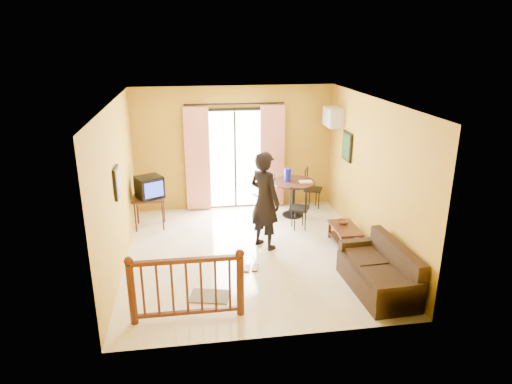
{
  "coord_description": "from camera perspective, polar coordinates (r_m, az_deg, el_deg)",
  "views": [
    {
      "loc": [
        -1.03,
        -7.55,
        3.83
      ],
      "look_at": [
        0.14,
        0.2,
        1.13
      ],
      "focal_mm": 32.0,
      "sensor_mm": 36.0,
      "label": 1
    }
  ],
  "objects": [
    {
      "name": "ground",
      "position": [
        8.53,
        -0.75,
        -7.68
      ],
      "size": [
        5.0,
        5.0,
        0.0
      ],
      "primitive_type": "plane",
      "color": "beige",
      "rests_on": "ground"
    },
    {
      "name": "serving_tray",
      "position": [
        9.98,
        6.22,
        1.28
      ],
      "size": [
        0.29,
        0.2,
        0.02
      ],
      "primitive_type": "cube",
      "rotation": [
        0.0,
        0.0,
        -0.06
      ],
      "color": "white",
      "rests_on": "dining_table"
    },
    {
      "name": "tv_table",
      "position": [
        9.71,
        -13.23,
        -1.08
      ],
      "size": [
        0.66,
        0.55,
        0.66
      ],
      "color": "black",
      "rests_on": "ground"
    },
    {
      "name": "standing_person",
      "position": [
        8.44,
        1.09,
        -1.07
      ],
      "size": [
        0.77,
        0.81,
        1.87
      ],
      "primitive_type": "imported",
      "rotation": [
        0.0,
        0.0,
        2.22
      ],
      "color": "black",
      "rests_on": "ground"
    },
    {
      "name": "balcony_door",
      "position": [
        10.38,
        -2.62,
        4.22
      ],
      "size": [
        2.25,
        0.14,
        2.46
      ],
      "color": "black",
      "rests_on": "ground"
    },
    {
      "name": "water_jug",
      "position": [
        9.98,
        3.97,
        2.15
      ],
      "size": [
        0.15,
        0.15,
        0.29
      ],
      "primitive_type": "cylinder",
      "color": "#141BC2",
      "rests_on": "dining_table"
    },
    {
      "name": "dining_table",
      "position": [
        10.07,
        4.69,
        0.45
      ],
      "size": [
        0.96,
        0.96,
        0.8
      ],
      "color": "black",
      "rests_on": "ground"
    },
    {
      "name": "air_conditioner",
      "position": [
        10.14,
        9.59,
        9.21
      ],
      "size": [
        0.31,
        0.6,
        0.4
      ],
      "color": "silver",
      "rests_on": "room_shell"
    },
    {
      "name": "botanical_print",
      "position": [
        9.68,
        11.3,
        5.61
      ],
      "size": [
        0.05,
        0.5,
        0.6
      ],
      "color": "black",
      "rests_on": "room_shell"
    },
    {
      "name": "television",
      "position": [
        9.6,
        -13.17,
        0.61
      ],
      "size": [
        0.64,
        0.62,
        0.44
      ],
      "rotation": [
        0.0,
        0.0,
        0.49
      ],
      "color": "black",
      "rests_on": "tv_table"
    },
    {
      "name": "coffee_table",
      "position": [
        8.93,
        11.05,
        -5.05
      ],
      "size": [
        0.46,
        0.83,
        0.37
      ],
      "color": "black",
      "rests_on": "ground"
    },
    {
      "name": "sofa",
      "position": [
        7.51,
        15.31,
        -9.81
      ],
      "size": [
        0.84,
        1.67,
        0.78
      ],
      "rotation": [
        0.0,
        0.0,
        0.06
      ],
      "color": "black",
      "rests_on": "ground"
    },
    {
      "name": "sandals",
      "position": [
        7.99,
        -0.62,
        -9.49
      ],
      "size": [
        0.3,
        0.27,
        0.03
      ],
      "color": "brown",
      "rests_on": "ground"
    },
    {
      "name": "bowl",
      "position": [
        9.01,
        10.77,
        -3.71
      ],
      "size": [
        0.28,
        0.28,
        0.07
      ],
      "primitive_type": "imported",
      "rotation": [
        0.0,
        0.0,
        -0.37
      ],
      "color": "brown",
      "rests_on": "coffee_table"
    },
    {
      "name": "stair_balustrade",
      "position": [
        6.53,
        -8.66,
        -11.25
      ],
      "size": [
        1.63,
        0.13,
        1.04
      ],
      "color": "#471E0F",
      "rests_on": "ground"
    },
    {
      "name": "picture_left",
      "position": [
        7.79,
        -16.97,
        1.14
      ],
      "size": [
        0.05,
        0.42,
        0.52
      ],
      "color": "black",
      "rests_on": "room_shell"
    },
    {
      "name": "dining_chairs",
      "position": [
        10.25,
        4.49,
        -3.01
      ],
      "size": [
        1.71,
        1.67,
        0.95
      ],
      "color": "black",
      "rests_on": "ground"
    },
    {
      "name": "doormat",
      "position": [
        7.26,
        -5.82,
        -12.83
      ],
      "size": [
        0.68,
        0.53,
        0.02
      ],
      "primitive_type": "cube",
      "rotation": [
        0.0,
        0.0,
        -0.23
      ],
      "color": "#625B4E",
      "rests_on": "ground"
    },
    {
      "name": "room_shell",
      "position": [
        7.91,
        -0.8,
        3.41
      ],
      "size": [
        5.0,
        5.0,
        5.0
      ],
      "color": "white",
      "rests_on": "ground"
    }
  ]
}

